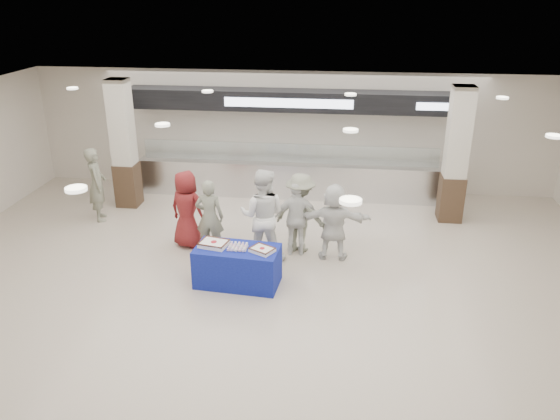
# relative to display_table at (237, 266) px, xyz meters

# --- Properties ---
(ground) EXTENTS (14.00, 14.00, 0.00)m
(ground) POSITION_rel_display_table_xyz_m (0.47, -0.55, -0.38)
(ground) COLOR beige
(ground) RESTS_ON ground
(serving_line) EXTENTS (8.70, 0.85, 2.80)m
(serving_line) POSITION_rel_display_table_xyz_m (0.47, 4.84, 0.78)
(serving_line) COLOR silver
(serving_line) RESTS_ON ground
(column_left) EXTENTS (0.55, 0.55, 3.20)m
(column_left) POSITION_rel_display_table_xyz_m (-3.53, 3.65, 1.15)
(column_left) COLOR #352418
(column_left) RESTS_ON ground
(column_right) EXTENTS (0.55, 0.55, 3.20)m
(column_right) POSITION_rel_display_table_xyz_m (4.47, 3.65, 1.15)
(column_right) COLOR #352418
(column_right) RESTS_ON ground
(display_table) EXTENTS (1.61, 0.91, 0.75)m
(display_table) POSITION_rel_display_table_xyz_m (0.00, 0.00, 0.00)
(display_table) COLOR navy
(display_table) RESTS_ON ground
(sheet_cake_left) EXTENTS (0.57, 0.49, 0.10)m
(sheet_cake_left) POSITION_rel_display_table_xyz_m (-0.44, 0.05, 0.43)
(sheet_cake_left) COLOR white
(sheet_cake_left) RESTS_ON display_table
(sheet_cake_right) EXTENTS (0.51, 0.48, 0.09)m
(sheet_cake_right) POSITION_rel_display_table_xyz_m (0.49, -0.08, 0.42)
(sheet_cake_right) COLOR white
(sheet_cake_right) RESTS_ON display_table
(cupcake_tray) EXTENTS (0.37, 0.28, 0.06)m
(cupcake_tray) POSITION_rel_display_table_xyz_m (0.02, -0.00, 0.40)
(cupcake_tray) COLOR #ABABB0
(cupcake_tray) RESTS_ON display_table
(civilian_maroon) EXTENTS (0.97, 0.80, 1.69)m
(civilian_maroon) POSITION_rel_display_table_xyz_m (-1.37, 1.50, 0.47)
(civilian_maroon) COLOR maroon
(civilian_maroon) RESTS_ON ground
(soldier_a) EXTENTS (0.59, 0.39, 1.61)m
(soldier_a) POSITION_rel_display_table_xyz_m (-0.81, 1.24, 0.43)
(soldier_a) COLOR slate
(soldier_a) RESTS_ON ground
(chef_tall) EXTENTS (0.97, 0.78, 1.94)m
(chef_tall) POSITION_rel_display_table_xyz_m (0.32, 1.07, 0.60)
(chef_tall) COLOR white
(chef_tall) RESTS_ON ground
(chef_short) EXTENTS (0.97, 0.48, 1.59)m
(chef_short) POSITION_rel_display_table_xyz_m (0.98, 1.39, 0.42)
(chef_short) COLOR white
(chef_short) RESTS_ON ground
(soldier_b) EXTENTS (1.26, 0.96, 1.72)m
(soldier_b) POSITION_rel_display_table_xyz_m (1.04, 1.55, 0.48)
(soldier_b) COLOR slate
(soldier_b) RESTS_ON ground
(civilian_white) EXTENTS (1.50, 0.49, 1.61)m
(civilian_white) POSITION_rel_display_table_xyz_m (1.75, 1.29, 0.43)
(civilian_white) COLOR white
(civilian_white) RESTS_ON ground
(soldier_bg) EXTENTS (0.65, 0.76, 1.77)m
(soldier_bg) POSITION_rel_display_table_xyz_m (-3.88, 2.66, 0.51)
(soldier_bg) COLOR slate
(soldier_bg) RESTS_ON ground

